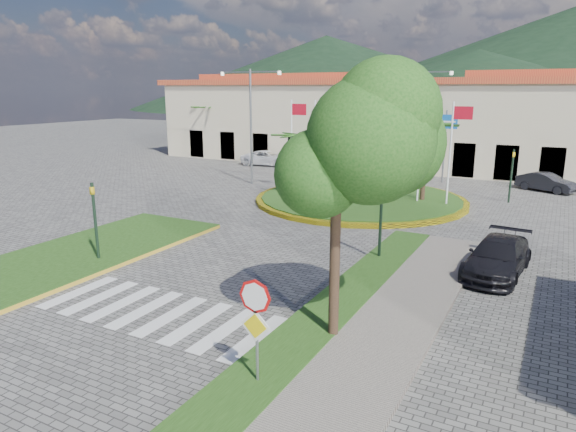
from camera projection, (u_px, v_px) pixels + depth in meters
The scene contains 23 objects.
ground at pixel (41, 374), 12.37m from camera, with size 160.00×160.00×0.00m, color #585553.
sidewalk_right at pixel (300, 397), 11.33m from camera, with size 4.00×28.00×0.15m, color gray.
verge_right at pixel (254, 382), 11.87m from camera, with size 1.60×28.00×0.18m, color #1F4313.
median_left at pixel (66, 259), 20.46m from camera, with size 5.00×14.00×0.18m, color #1F4313.
crosswalk at pixel (156, 312), 15.80m from camera, with size 8.00×3.00×0.01m, color silver.
roundabout_island at pixel (360, 199), 31.16m from camera, with size 12.70×12.70×6.00m.
stop_sign at pixel (256, 316), 11.38m from camera, with size 0.80×0.11×2.65m.
deciduous_tree at pixel (337, 150), 12.89m from camera, with size 3.60×3.60×6.80m.
traffic_light_left at pixel (95, 215), 19.84m from camera, with size 0.15×0.18×3.20m.
traffic_light_right at pixel (381, 213), 20.12m from camera, with size 0.15×0.18×3.20m.
traffic_light_far at pixel (512, 171), 30.51m from camera, with size 0.18×0.15×3.20m.
direction_sign_west at pixel (378, 131), 38.94m from camera, with size 1.60×0.14×5.20m.
direction_sign_east at pixel (445, 134), 36.66m from camera, with size 1.60×0.14×5.20m.
street_lamp_centre at pixel (415, 120), 36.51m from camera, with size 4.80×0.16×8.00m.
street_lamp_west at pixel (251, 121), 35.94m from camera, with size 4.80×0.16×8.00m.
building_left at pixel (284, 118), 50.36m from camera, with size 23.32×9.54×8.05m.
building_right at pixel (558, 126), 39.39m from camera, with size 19.08×9.54×8.05m.
hill_far_west at pixel (326, 74), 154.69m from camera, with size 140.00×140.00×22.00m, color black.
hill_near_back at pixel (476, 83), 126.30m from camera, with size 110.00×110.00×16.00m, color black.
white_van at pixel (268, 158), 45.72m from camera, with size 2.17×4.71×1.31m, color white.
car_dark_a at pixel (401, 166), 41.37m from camera, with size 1.45×3.59×1.22m, color black.
car_dark_b at pixel (546, 182), 34.18m from camera, with size 1.30×3.74×1.23m, color black.
car_side_right at pixel (498, 257), 18.86m from camera, with size 1.87×4.60×1.34m, color black.
Camera 1 is at (10.48, -6.97, 6.69)m, focal length 32.00 mm.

